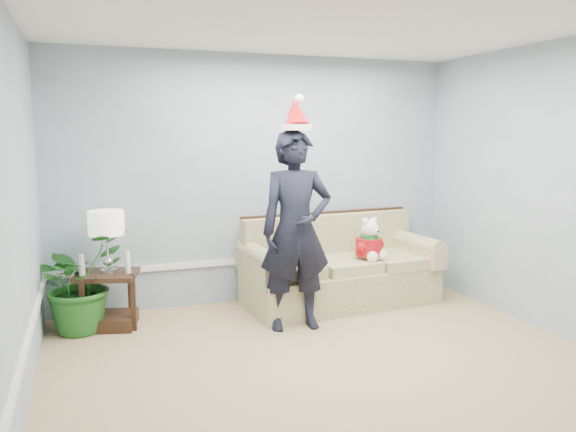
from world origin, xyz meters
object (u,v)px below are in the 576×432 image
(houseplant, at_px, (79,282))
(man, at_px, (296,231))
(side_table, at_px, (108,306))
(teddy_bear, at_px, (369,244))
(sofa, at_px, (338,272))
(table_lamp, at_px, (106,226))

(houseplant, bearing_deg, man, -17.45)
(side_table, bearing_deg, man, -19.74)
(teddy_bear, bearing_deg, side_table, 156.29)
(side_table, xyz_separation_m, man, (1.70, -0.61, 0.74))
(side_table, height_order, houseplant, houseplant)
(sofa, relative_size, man, 1.13)
(table_lamp, relative_size, teddy_bear, 1.29)
(sofa, relative_size, table_lamp, 3.58)
(table_lamp, bearing_deg, sofa, -0.40)
(teddy_bear, bearing_deg, houseplant, 156.64)
(man, bearing_deg, houseplant, 166.63)
(houseplant, bearing_deg, sofa, -0.18)
(houseplant, bearing_deg, table_lamp, 1.78)
(side_table, bearing_deg, teddy_bear, -4.52)
(table_lamp, distance_m, houseplant, 0.58)
(sofa, height_order, houseplant, sofa)
(sofa, xyz_separation_m, table_lamp, (-2.41, 0.02, 0.65))
(table_lamp, relative_size, man, 0.31)
(sofa, bearing_deg, teddy_bear, -41.63)
(sofa, distance_m, table_lamp, 2.50)
(sofa, distance_m, man, 1.12)
(man, xyz_separation_m, teddy_bear, (0.99, 0.40, -0.27))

